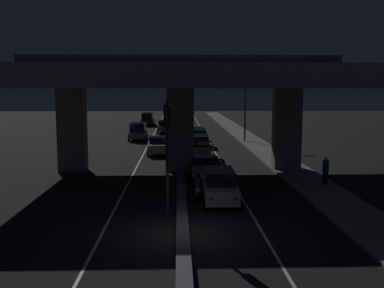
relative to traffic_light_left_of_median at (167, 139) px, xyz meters
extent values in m
plane|color=black|center=(0.66, -2.13, -3.67)|extent=(200.00, 200.00, 0.00)
cube|color=beige|center=(-2.64, 32.87, -3.67)|extent=(0.12, 126.00, 0.00)
cube|color=beige|center=(3.95, 32.87, -3.67)|extent=(0.12, 126.00, 0.00)
cube|color=#4C4C51|center=(0.66, 32.87, -3.52)|extent=(0.51, 126.00, 0.31)
cube|color=slate|center=(8.70, 25.87, -3.61)|extent=(2.83, 126.00, 0.13)
cube|color=gray|center=(-7.03, 12.16, -0.73)|extent=(1.91, 1.24, 5.89)
cube|color=gray|center=(8.34, 12.16, -0.73)|extent=(1.91, 1.24, 5.89)
cube|color=gray|center=(0.66, 12.16, -0.73)|extent=(1.91, 1.24, 5.89)
cube|color=gray|center=(0.66, 12.16, 2.94)|extent=(22.91, 13.92, 1.44)
cube|color=#333335|center=(0.66, 12.16, 4.11)|extent=(22.91, 0.40, 0.90)
cylinder|color=black|center=(0.00, -0.10, -0.97)|extent=(0.14, 0.14, 5.41)
cube|color=black|center=(0.00, 0.08, 1.06)|extent=(0.30, 0.28, 0.95)
sphere|color=black|center=(0.00, 0.23, 1.35)|extent=(0.18, 0.18, 0.18)
sphere|color=black|center=(0.00, 0.23, 1.06)|extent=(0.18, 0.18, 0.18)
sphere|color=green|center=(0.00, 0.23, 0.76)|extent=(0.18, 0.18, 0.18)
cylinder|color=#2D2D30|center=(7.90, 29.41, 0.07)|extent=(0.18, 0.18, 7.48)
cylinder|color=#2D2D30|center=(6.69, 29.41, 3.66)|extent=(2.42, 0.10, 0.10)
ellipsoid|color=#F2B759|center=(5.48, 29.41, 3.56)|extent=(0.56, 0.32, 0.24)
cube|color=gray|center=(2.64, 3.00, -3.00)|extent=(1.70, 4.37, 0.76)
cube|color=black|center=(2.64, 3.00, -2.29)|extent=(1.49, 2.63, 0.67)
cylinder|color=black|center=(1.83, 4.44, -3.38)|extent=(0.20, 0.59, 0.58)
cylinder|color=black|center=(3.46, 4.43, -3.38)|extent=(0.20, 0.59, 0.58)
cylinder|color=black|center=(1.81, 1.56, -3.38)|extent=(0.20, 0.59, 0.58)
cylinder|color=black|center=(3.44, 1.55, -3.38)|extent=(0.20, 0.59, 0.58)
cube|color=red|center=(2.04, 0.81, -2.96)|extent=(0.18, 0.03, 0.11)
cube|color=red|center=(3.20, 0.80, -2.96)|extent=(0.18, 0.03, 0.11)
cube|color=gray|center=(2.23, 9.97, -3.05)|extent=(1.76, 4.63, 0.64)
cube|color=black|center=(2.22, 9.86, -2.50)|extent=(1.49, 1.87, 0.45)
cylinder|color=black|center=(1.46, 11.50, -3.37)|extent=(0.21, 0.62, 0.61)
cylinder|color=black|center=(3.07, 11.47, -3.37)|extent=(0.21, 0.62, 0.61)
cylinder|color=black|center=(1.39, 8.48, -3.37)|extent=(0.21, 0.62, 0.61)
cylinder|color=black|center=(3.00, 8.44, -3.37)|extent=(0.21, 0.62, 0.61)
cube|color=red|center=(1.60, 7.68, -3.02)|extent=(0.18, 0.03, 0.11)
cube|color=red|center=(2.75, 7.65, -3.02)|extent=(0.18, 0.03, 0.11)
cube|color=black|center=(2.33, 18.42, -2.94)|extent=(1.97, 4.62, 0.77)
cube|color=black|center=(2.33, 18.42, -2.17)|extent=(1.68, 2.80, 0.78)
cylinder|color=black|center=(1.53, 19.95, -3.33)|extent=(0.23, 0.70, 0.69)
cylinder|color=black|center=(3.26, 19.88, -3.33)|extent=(0.23, 0.70, 0.69)
cylinder|color=black|center=(1.40, 16.96, -3.33)|extent=(0.23, 0.70, 0.69)
cylinder|color=black|center=(3.12, 16.88, -3.33)|extent=(0.23, 0.70, 0.69)
cube|color=red|center=(1.61, 16.16, -2.90)|extent=(0.18, 0.04, 0.11)
cube|color=red|center=(2.84, 16.11, -2.90)|extent=(0.18, 0.04, 0.11)
cube|color=#141938|center=(2.55, 26.04, -2.99)|extent=(1.98, 4.74, 0.71)
cube|color=black|center=(2.55, 26.04, -2.29)|extent=(1.71, 2.86, 0.70)
cylinder|color=black|center=(1.69, 27.61, -3.34)|extent=(0.22, 0.66, 0.66)
cylinder|color=black|center=(3.50, 27.56, -3.34)|extent=(0.22, 0.66, 0.66)
cylinder|color=black|center=(1.60, 24.52, -3.34)|extent=(0.22, 0.66, 0.66)
cylinder|color=black|center=(3.41, 24.47, -3.34)|extent=(0.22, 0.66, 0.66)
cube|color=red|center=(1.84, 23.71, -2.96)|extent=(0.18, 0.04, 0.11)
cube|color=red|center=(3.13, 23.67, -2.96)|extent=(0.18, 0.04, 0.11)
cube|color=#591414|center=(2.59, 31.87, -3.03)|extent=(1.79, 4.81, 0.66)
cube|color=black|center=(2.59, 31.75, -2.46)|extent=(1.55, 1.93, 0.47)
cylinder|color=black|center=(1.77, 33.46, -3.35)|extent=(0.21, 0.64, 0.64)
cylinder|color=black|center=(3.46, 33.44, -3.35)|extent=(0.21, 0.64, 0.64)
cylinder|color=black|center=(1.73, 30.30, -3.35)|extent=(0.21, 0.64, 0.64)
cylinder|color=black|center=(3.42, 30.28, -3.35)|extent=(0.21, 0.64, 0.64)
cube|color=red|center=(1.96, 29.47, -2.99)|extent=(0.18, 0.03, 0.11)
cube|color=red|center=(3.17, 29.46, -2.99)|extent=(0.18, 0.03, 0.11)
cube|color=gray|center=(-1.28, 20.43, -3.02)|extent=(2.09, 4.45, 0.73)
cube|color=black|center=(-1.29, 20.64, -2.39)|extent=(1.75, 2.17, 0.53)
cylinder|color=black|center=(-0.29, 19.03, -3.38)|extent=(0.23, 0.60, 0.59)
cylinder|color=black|center=(-2.13, 18.94, -3.38)|extent=(0.23, 0.60, 0.59)
cylinder|color=black|center=(-0.43, 21.91, -3.38)|extent=(0.23, 0.60, 0.59)
cylinder|color=black|center=(-2.27, 21.82, -3.38)|extent=(0.23, 0.60, 0.59)
cube|color=white|center=(-0.73, 22.65, -3.12)|extent=(0.18, 0.04, 0.11)
cube|color=white|center=(-2.04, 22.58, -3.12)|extent=(0.18, 0.04, 0.11)
cube|color=#515459|center=(-4.09, 31.62, -3.02)|extent=(1.89, 4.10, 0.69)
cube|color=black|center=(-4.09, 31.52, -2.18)|extent=(1.66, 2.95, 0.99)
cylinder|color=black|center=(-3.18, 30.27, -3.37)|extent=(0.20, 0.61, 0.61)
cylinder|color=black|center=(-5.01, 30.27, -3.37)|extent=(0.20, 0.61, 0.61)
cylinder|color=black|center=(-3.17, 32.97, -3.37)|extent=(0.20, 0.61, 0.61)
cylinder|color=black|center=(-5.00, 32.97, -3.37)|extent=(0.20, 0.61, 0.61)
cube|color=white|center=(-3.43, 33.67, -3.13)|extent=(0.18, 0.03, 0.11)
cube|color=white|center=(-4.74, 33.68, -3.13)|extent=(0.18, 0.03, 0.11)
cube|color=#515459|center=(-1.19, 40.23, -3.03)|extent=(2.01, 4.82, 0.71)
cube|color=black|center=(-1.19, 40.23, -2.35)|extent=(1.73, 2.91, 0.64)
cylinder|color=black|center=(-0.34, 38.63, -3.38)|extent=(0.22, 0.59, 0.59)
cylinder|color=black|center=(-2.15, 38.70, -3.38)|extent=(0.22, 0.59, 0.59)
cylinder|color=black|center=(-0.23, 41.77, -3.38)|extent=(0.22, 0.59, 0.59)
cylinder|color=black|center=(-2.05, 41.84, -3.38)|extent=(0.22, 0.59, 0.59)
cube|color=white|center=(-0.46, 42.60, -3.13)|extent=(0.18, 0.04, 0.11)
cube|color=white|center=(-1.76, 42.65, -3.13)|extent=(0.18, 0.04, 0.11)
cube|color=black|center=(-4.35, 52.20, -3.01)|extent=(1.96, 4.65, 0.69)
cube|color=black|center=(-4.36, 52.09, -2.17)|extent=(1.71, 3.36, 0.99)
cylinder|color=black|center=(-3.47, 50.66, -3.36)|extent=(0.21, 0.63, 0.63)
cylinder|color=black|center=(-5.30, 50.70, -3.36)|extent=(0.21, 0.63, 0.63)
cylinder|color=black|center=(-3.41, 53.71, -3.36)|extent=(0.21, 0.63, 0.63)
cylinder|color=black|center=(-5.23, 53.75, -3.36)|extent=(0.21, 0.63, 0.63)
cube|color=white|center=(-3.65, 54.51, -3.12)|extent=(0.18, 0.03, 0.11)
cube|color=white|center=(-4.96, 54.54, -3.12)|extent=(0.18, 0.03, 0.11)
cylinder|color=black|center=(1.56, 4.36, -3.41)|extent=(0.10, 0.53, 0.53)
cylinder|color=black|center=(1.52, 3.08, -3.41)|extent=(0.12, 0.53, 0.53)
cube|color=silver|center=(1.54, 3.72, -3.19)|extent=(0.28, 0.98, 0.32)
cylinder|color=maroon|center=(1.54, 3.72, -2.78)|extent=(0.33, 0.33, 0.50)
sphere|color=black|center=(1.54, 3.72, -2.41)|extent=(0.24, 0.24, 0.24)
cube|color=red|center=(1.51, 3.03, -3.19)|extent=(0.08, 0.03, 0.08)
cylinder|color=black|center=(9.38, 6.51, -3.15)|extent=(0.33, 0.33, 0.80)
cylinder|color=#26593F|center=(9.38, 6.51, -2.42)|extent=(0.39, 0.39, 0.66)
sphere|color=tan|center=(9.38, 6.51, -1.98)|extent=(0.22, 0.22, 0.22)
camera|label=1|loc=(0.48, -19.85, 2.23)|focal=42.00mm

